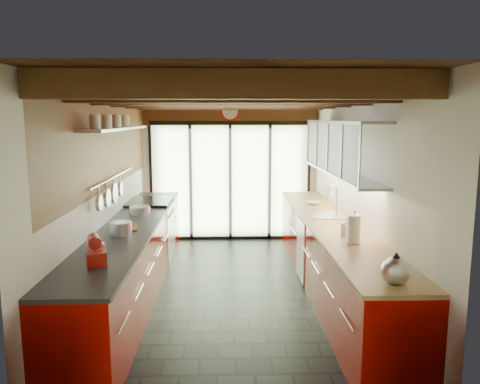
{
  "coord_description": "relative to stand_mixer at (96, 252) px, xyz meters",
  "views": [
    {
      "loc": [
        -0.08,
        -5.79,
        2.23
      ],
      "look_at": [
        0.11,
        0.4,
        1.25
      ],
      "focal_mm": 35.0,
      "sensor_mm": 36.0,
      "label": 1
    }
  ],
  "objects": [
    {
      "name": "ground",
      "position": [
        1.27,
        1.64,
        -1.03
      ],
      "size": [
        5.5,
        5.5,
        0.0
      ],
      "primitive_type": "plane",
      "color": "black",
      "rests_on": "ground"
    },
    {
      "name": "room_shell",
      "position": [
        1.27,
        1.64,
        0.63
      ],
      "size": [
        5.5,
        5.5,
        5.5
      ],
      "color": "silver",
      "rests_on": "ground"
    },
    {
      "name": "ceiling_beams",
      "position": [
        1.27,
        2.01,
        1.43
      ],
      "size": [
        3.14,
        5.06,
        4.9
      ],
      "color": "#593316",
      "rests_on": "ground"
    },
    {
      "name": "glass_door",
      "position": [
        1.27,
        4.33,
        0.63
      ],
      "size": [
        2.95,
        0.1,
        2.9
      ],
      "color": "#C6EAAD",
      "rests_on": "ground"
    },
    {
      "name": "left_counter",
      "position": [
        -0.01,
        1.64,
        -0.57
      ],
      "size": [
        0.68,
        5.0,
        0.92
      ],
      "color": "#940600",
      "rests_on": "ground"
    },
    {
      "name": "range_stove",
      "position": [
        -0.01,
        3.09,
        -0.56
      ],
      "size": [
        0.66,
        0.9,
        0.97
      ],
      "color": "silver",
      "rests_on": "ground"
    },
    {
      "name": "right_counter",
      "position": [
        2.54,
        1.64,
        -0.57
      ],
      "size": [
        0.68,
        5.0,
        0.92
      ],
      "color": "#940600",
      "rests_on": "ground"
    },
    {
      "name": "sink_assembly",
      "position": [
        2.56,
        2.04,
        -0.07
      ],
      "size": [
        0.45,
        0.52,
        0.43
      ],
      "color": "silver",
      "rests_on": "right_counter"
    },
    {
      "name": "upper_cabinets_right",
      "position": [
        2.7,
        1.94,
        0.82
      ],
      "size": [
        0.34,
        3.0,
        3.0
      ],
      "color": "silver",
      "rests_on": "ground"
    },
    {
      "name": "left_wall_fixtures",
      "position": [
        -0.2,
        1.78,
        0.85
      ],
      "size": [
        0.28,
        2.6,
        0.96
      ],
      "color": "silver",
      "rests_on": "ground"
    },
    {
      "name": "stand_mixer",
      "position": [
        0.0,
        0.0,
        0.0
      ],
      "size": [
        0.26,
        0.34,
        0.27
      ],
      "color": "#B0160E",
      "rests_on": "left_counter"
    },
    {
      "name": "pot_large",
      "position": [
        0.0,
        1.03,
        -0.03
      ],
      "size": [
        0.32,
        0.32,
        0.15
      ],
      "primitive_type": "cylinder",
      "rotation": [
        0.0,
        0.0,
        -0.43
      ],
      "color": "silver",
      "rests_on": "left_counter"
    },
    {
      "name": "pot_small",
      "position": [
        0.0,
        2.21,
        -0.05
      ],
      "size": [
        0.33,
        0.33,
        0.11
      ],
      "primitive_type": "cylinder",
      "rotation": [
        0.0,
        0.0,
        -0.2
      ],
      "color": "silver",
      "rests_on": "left_counter"
    },
    {
      "name": "cutting_board",
      "position": [
        0.0,
        1.32,
        -0.09
      ],
      "size": [
        0.3,
        0.39,
        0.03
      ],
      "primitive_type": "cube",
      "rotation": [
        0.0,
        0.0,
        0.17
      ],
      "color": "brown",
      "rests_on": "left_counter"
    },
    {
      "name": "kettle",
      "position": [
        2.54,
        -0.61,
        0.01
      ],
      "size": [
        0.28,
        0.31,
        0.27
      ],
      "color": "silver",
      "rests_on": "right_counter"
    },
    {
      "name": "paper_towel",
      "position": [
        2.54,
        0.61,
        0.04
      ],
      "size": [
        0.16,
        0.16,
        0.36
      ],
      "color": "white",
      "rests_on": "right_counter"
    },
    {
      "name": "soap_bottle",
      "position": [
        2.54,
        0.9,
        -0.0
      ],
      "size": [
        0.13,
        0.13,
        0.21
      ],
      "primitive_type": "imported",
      "rotation": [
        0.0,
        0.0,
        0.38
      ],
      "color": "silver",
      "rests_on": "right_counter"
    },
    {
      "name": "bowl",
      "position": [
        2.54,
        2.84,
        -0.08
      ],
      "size": [
        0.22,
        0.22,
        0.05
      ],
      "primitive_type": "imported",
      "rotation": [
        0.0,
        0.0,
        -0.16
      ],
      "color": "silver",
      "rests_on": "right_counter"
    }
  ]
}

